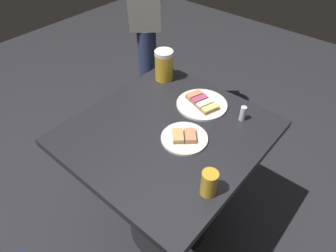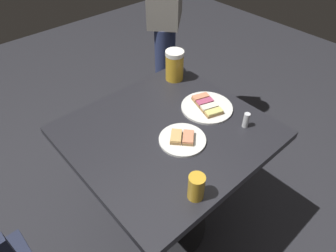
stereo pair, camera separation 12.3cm
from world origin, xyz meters
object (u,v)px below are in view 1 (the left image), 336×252
at_px(plate_near, 202,104).
at_px(plate_far, 184,138).
at_px(beer_glass_small, 209,183).
at_px(beer_mug, 164,65).
at_px(patron_standing, 146,9).
at_px(salt_shaker, 243,113).

height_order(plate_near, plate_far, same).
xyz_separation_m(plate_far, beer_glass_small, (0.22, -0.15, 0.04)).
relative_size(beer_mug, patron_standing, 0.10).
bearing_deg(beer_mug, beer_glass_small, -37.03).
relative_size(plate_far, beer_glass_small, 1.91).
bearing_deg(salt_shaker, plate_near, -171.02).
distance_m(beer_mug, salt_shaker, 0.48).
height_order(beer_mug, salt_shaker, beer_mug).
distance_m(beer_glass_small, patron_standing, 1.22).
height_order(beer_glass_small, patron_standing, patron_standing).
xyz_separation_m(beer_mug, salt_shaker, (0.47, -0.03, -0.04)).
xyz_separation_m(plate_near, beer_glass_small, (0.30, -0.38, 0.04)).
distance_m(plate_far, patron_standing, 0.96).
relative_size(plate_near, plate_far, 1.22).
distance_m(beer_glass_small, salt_shaker, 0.42).
xyz_separation_m(beer_glass_small, patron_standing, (-0.97, 0.72, 0.12)).
distance_m(plate_near, salt_shaker, 0.19).
bearing_deg(beer_mug, plate_near, -11.82).
relative_size(plate_far, beer_mug, 1.23).
xyz_separation_m(plate_far, beer_mug, (-0.36, 0.29, 0.07)).
bearing_deg(beer_mug, salt_shaker, -3.50).
height_order(beer_mug, patron_standing, patron_standing).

